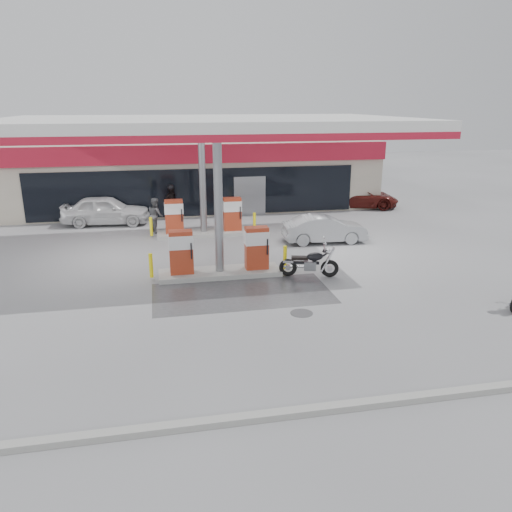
{
  "coord_description": "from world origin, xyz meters",
  "views": [
    {
      "loc": [
        -2.14,
        -15.52,
        6.2
      ],
      "look_at": [
        1.03,
        0.3,
        1.2
      ],
      "focal_mm": 35.0,
      "sensor_mm": 36.0,
      "label": 1
    }
  ],
  "objects_px": {
    "hatchback_silver": "(325,229)",
    "pump_island_near": "(220,257)",
    "attendant": "(156,215)",
    "biker_walking": "(171,203)",
    "parked_car_left": "(103,211)",
    "pump_island_far": "(204,221)",
    "parked_car_right": "(360,197)",
    "parked_motorcycle": "(310,264)",
    "sedan_white": "(106,210)"
  },
  "relations": [
    {
      "from": "parked_motorcycle",
      "to": "hatchback_silver",
      "type": "bearing_deg",
      "value": 80.79
    },
    {
      "from": "parked_car_left",
      "to": "pump_island_far",
      "type": "bearing_deg",
      "value": -144.12
    },
    {
      "from": "hatchback_silver",
      "to": "sedan_white",
      "type": "bearing_deg",
      "value": 64.17
    },
    {
      "from": "parked_car_right",
      "to": "biker_walking",
      "type": "bearing_deg",
      "value": 110.19
    },
    {
      "from": "pump_island_near",
      "to": "hatchback_silver",
      "type": "relative_size",
      "value": 1.35
    },
    {
      "from": "sedan_white",
      "to": "parked_car_left",
      "type": "xyz_separation_m",
      "value": [
        -0.26,
        0.8,
        -0.23
      ]
    },
    {
      "from": "pump_island_far",
      "to": "parked_car_right",
      "type": "bearing_deg",
      "value": 25.34
    },
    {
      "from": "pump_island_near",
      "to": "biker_walking",
      "type": "relative_size",
      "value": 2.82
    },
    {
      "from": "parked_car_right",
      "to": "pump_island_far",
      "type": "bearing_deg",
      "value": 130.84
    },
    {
      "from": "attendant",
      "to": "hatchback_silver",
      "type": "xyz_separation_m",
      "value": [
        7.57,
        -3.4,
        -0.24
      ]
    },
    {
      "from": "attendant",
      "to": "biker_walking",
      "type": "distance_m",
      "value": 2.93
    },
    {
      "from": "attendant",
      "to": "parked_car_right",
      "type": "bearing_deg",
      "value": -93.6
    },
    {
      "from": "parked_motorcycle",
      "to": "sedan_white",
      "type": "xyz_separation_m",
      "value": [
        -8.06,
        10.01,
        0.26
      ]
    },
    {
      "from": "sedan_white",
      "to": "parked_car_left",
      "type": "bearing_deg",
      "value": 22.54
    },
    {
      "from": "sedan_white",
      "to": "attendant",
      "type": "bearing_deg",
      "value": -125.87
    },
    {
      "from": "parked_motorcycle",
      "to": "pump_island_near",
      "type": "bearing_deg",
      "value": -178.1
    },
    {
      "from": "pump_island_near",
      "to": "biker_walking",
      "type": "height_order",
      "value": "biker_walking"
    },
    {
      "from": "parked_car_left",
      "to": "attendant",
      "type": "bearing_deg",
      "value": -152.74
    },
    {
      "from": "pump_island_far",
      "to": "attendant",
      "type": "relative_size",
      "value": 2.97
    },
    {
      "from": "hatchback_silver",
      "to": "pump_island_far",
      "type": "bearing_deg",
      "value": 68.78
    },
    {
      "from": "hatchback_silver",
      "to": "biker_walking",
      "type": "xyz_separation_m",
      "value": [
        -6.7,
        6.2,
        0.28
      ]
    },
    {
      "from": "pump_island_far",
      "to": "sedan_white",
      "type": "relative_size",
      "value": 1.15
    },
    {
      "from": "parked_motorcycle",
      "to": "attendant",
      "type": "bearing_deg",
      "value": 141.1
    },
    {
      "from": "pump_island_near",
      "to": "biker_walking",
      "type": "distance_m",
      "value": 9.9
    },
    {
      "from": "hatchback_silver",
      "to": "pump_island_near",
      "type": "bearing_deg",
      "value": 127.24
    },
    {
      "from": "sedan_white",
      "to": "attendant",
      "type": "relative_size",
      "value": 2.59
    },
    {
      "from": "hatchback_silver",
      "to": "biker_walking",
      "type": "distance_m",
      "value": 9.13
    },
    {
      "from": "hatchback_silver",
      "to": "parked_car_left",
      "type": "relative_size",
      "value": 1.03
    },
    {
      "from": "sedan_white",
      "to": "biker_walking",
      "type": "distance_m",
      "value": 3.48
    },
    {
      "from": "sedan_white",
      "to": "parked_car_left",
      "type": "distance_m",
      "value": 0.87
    },
    {
      "from": "parked_motorcycle",
      "to": "parked_car_left",
      "type": "distance_m",
      "value": 13.64
    },
    {
      "from": "sedan_white",
      "to": "parked_car_left",
      "type": "height_order",
      "value": "sedan_white"
    },
    {
      "from": "attendant",
      "to": "biker_walking",
      "type": "xyz_separation_m",
      "value": [
        0.87,
        2.8,
        0.04
      ]
    },
    {
      "from": "sedan_white",
      "to": "parked_motorcycle",
      "type": "bearing_deg",
      "value": -136.31
    },
    {
      "from": "parked_car_right",
      "to": "attendant",
      "type": "bearing_deg",
      "value": 122.44
    },
    {
      "from": "pump_island_near",
      "to": "parked_car_right",
      "type": "xyz_separation_m",
      "value": [
        10.0,
        10.74,
        -0.08
      ]
    },
    {
      "from": "pump_island_near",
      "to": "parked_motorcycle",
      "type": "distance_m",
      "value": 3.35
    },
    {
      "from": "pump_island_far",
      "to": "parked_car_right",
      "type": "distance_m",
      "value": 11.07
    },
    {
      "from": "parked_motorcycle",
      "to": "attendant",
      "type": "xyz_separation_m",
      "value": [
        -5.5,
        7.81,
        0.37
      ]
    },
    {
      "from": "parked_motorcycle",
      "to": "pump_island_far",
      "type": "bearing_deg",
      "value": 131.38
    },
    {
      "from": "pump_island_far",
      "to": "parked_car_right",
      "type": "height_order",
      "value": "pump_island_far"
    },
    {
      "from": "pump_island_near",
      "to": "biker_walking",
      "type": "xyz_separation_m",
      "value": [
        -1.39,
        9.8,
        0.2
      ]
    },
    {
      "from": "attendant",
      "to": "parked_car_left",
      "type": "bearing_deg",
      "value": 22.6
    },
    {
      "from": "parked_motorcycle",
      "to": "sedan_white",
      "type": "relative_size",
      "value": 0.48
    },
    {
      "from": "parked_motorcycle",
      "to": "hatchback_silver",
      "type": "relative_size",
      "value": 0.57
    },
    {
      "from": "parked_motorcycle",
      "to": "sedan_white",
      "type": "distance_m",
      "value": 12.85
    },
    {
      "from": "pump_island_far",
      "to": "parked_motorcycle",
      "type": "distance_m",
      "value": 7.54
    },
    {
      "from": "pump_island_far",
      "to": "parked_car_left",
      "type": "relative_size",
      "value": 1.39
    },
    {
      "from": "pump_island_far",
      "to": "parked_motorcycle",
      "type": "relative_size",
      "value": 2.38
    },
    {
      "from": "parked_car_left",
      "to": "biker_walking",
      "type": "bearing_deg",
      "value": -108.99
    }
  ]
}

